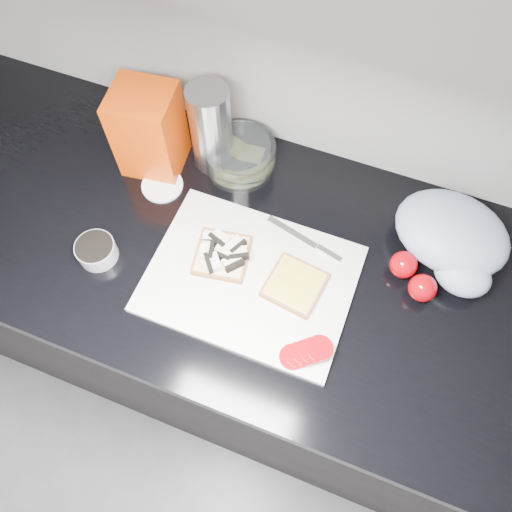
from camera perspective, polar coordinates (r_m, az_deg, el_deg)
The scene contains 14 objects.
base_cabinet at distance 1.46m, azimuth -0.21°, elevation -8.12°, with size 3.50×0.60×0.86m, color black.
countertop at distance 1.04m, azimuth -0.29°, elevation 0.09°, with size 3.50×0.64×0.04m, color black.
cutting_board at distance 0.99m, azimuth -0.63°, elevation -2.61°, with size 0.40×0.30×0.01m, color silver.
bread_left at distance 1.00m, azimuth -3.89°, elevation 0.26°, with size 0.13×0.13×0.03m.
bread_right at distance 0.97m, azimuth 4.44°, elevation -3.31°, with size 0.12×0.12×0.02m.
tomato_slices at distance 0.93m, azimuth 5.73°, elevation -10.91°, with size 0.10×0.09×0.02m.
knife at distance 1.02m, azimuth 6.55°, elevation 1.35°, with size 0.17×0.06×0.01m.
seed_tub at distance 1.05m, azimuth -17.79°, elevation 0.64°, with size 0.08×0.08×0.04m.
tub_lid at distance 1.13m, azimuth -10.65°, elevation 7.92°, with size 0.09×0.09×0.01m, color white.
glass_bowl at distance 1.12m, azimuth -1.86°, elevation 11.39°, with size 0.16×0.16×0.07m.
bread_bag at distance 1.10m, azimuth -12.14°, elevation 13.84°, with size 0.13×0.12×0.20m, color #D23F03.
steel_canister at distance 1.08m, azimuth -5.16°, elevation 14.29°, with size 0.09×0.09×0.21m, color #A5A6AA.
grocery_bag at distance 1.06m, azimuth 21.61°, elevation 1.88°, with size 0.26×0.24×0.10m.
whole_tomatoes at distance 1.02m, azimuth 17.49°, elevation -2.22°, with size 0.10×0.09×0.06m.
Camera 1 is at (0.18, 0.75, 1.81)m, focal length 35.00 mm.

